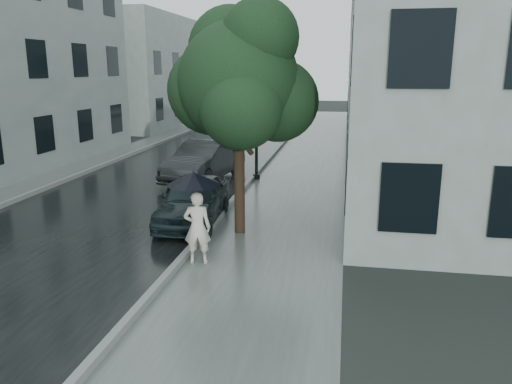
% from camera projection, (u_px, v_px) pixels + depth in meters
% --- Properties ---
extents(ground, '(120.00, 120.00, 0.00)m').
position_uv_depth(ground, '(241.00, 287.00, 9.96)').
color(ground, black).
rests_on(ground, ground).
extents(sidewalk, '(3.50, 60.00, 0.01)m').
position_uv_depth(sidewalk, '(304.00, 170.00, 21.37)').
color(sidewalk, slate).
rests_on(sidewalk, ground).
extents(kerb_near, '(0.15, 60.00, 0.15)m').
position_uv_depth(kerb_near, '(262.00, 167.00, 21.67)').
color(kerb_near, slate).
rests_on(kerb_near, ground).
extents(asphalt_road, '(6.85, 60.00, 0.00)m').
position_uv_depth(asphalt_road, '(185.00, 166.00, 22.29)').
color(asphalt_road, black).
rests_on(asphalt_road, ground).
extents(kerb_far, '(0.15, 60.00, 0.15)m').
position_uv_depth(kerb_far, '(112.00, 162.00, 22.87)').
color(kerb_far, slate).
rests_on(kerb_far, ground).
extents(sidewalk_far, '(1.70, 60.00, 0.01)m').
position_uv_depth(sidewalk_far, '(93.00, 163.00, 23.05)').
color(sidewalk_far, '#4C5451').
rests_on(sidewalk_far, ground).
extents(building_near, '(7.02, 36.00, 9.00)m').
position_uv_depth(building_near, '(416.00, 63.00, 26.56)').
color(building_near, '#909E99').
rests_on(building_near, ground).
extents(building_far_b, '(7.02, 18.00, 8.00)m').
position_uv_depth(building_far_b, '(150.00, 71.00, 40.01)').
color(building_far_b, '#909E99').
rests_on(building_far_b, ground).
extents(pedestrian, '(0.66, 0.49, 1.64)m').
position_uv_depth(pedestrian, '(197.00, 228.00, 10.99)').
color(pedestrian, beige).
rests_on(pedestrian, sidewalk).
extents(umbrella, '(1.22, 1.22, 1.18)m').
position_uv_depth(umbrella, '(194.00, 179.00, 10.74)').
color(umbrella, black).
rests_on(umbrella, ground).
extents(street_tree, '(3.95, 3.59, 5.88)m').
position_uv_depth(street_tree, '(240.00, 80.00, 12.43)').
color(street_tree, '#332619').
rests_on(street_tree, ground).
extents(lamp_post, '(0.84, 0.41, 4.75)m').
position_uv_depth(lamp_post, '(252.00, 109.00, 18.98)').
color(lamp_post, black).
rests_on(lamp_post, ground).
extents(car_near, '(1.76, 3.95, 1.32)m').
position_uv_depth(car_near, '(193.00, 199.00, 13.99)').
color(car_near, black).
rests_on(car_near, ground).
extents(car_far, '(2.37, 4.81, 1.52)m').
position_uv_depth(car_far, '(204.00, 160.00, 19.35)').
color(car_far, '#232528').
rests_on(car_far, ground).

